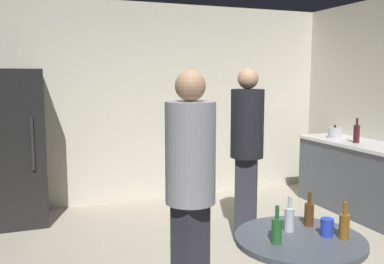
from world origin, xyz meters
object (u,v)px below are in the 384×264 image
(beer_bottle_amber, at_px, (344,225))
(beer_bottle_brown, at_px, (309,213))
(beer_bottle_green, at_px, (277,230))
(refrigerator, at_px, (13,148))
(person_in_gray_shirt, at_px, (190,179))
(person_in_black_shirt, at_px, (247,141))
(kettle, at_px, (335,133))
(plastic_cup_blue, at_px, (327,227))
(beer_bottle_clear, at_px, (289,219))
(foreground_table, at_px, (299,253))
(wine_bottle_on_counter, at_px, (357,133))

(beer_bottle_amber, distance_m, beer_bottle_brown, 0.27)
(beer_bottle_brown, distance_m, beer_bottle_green, 0.41)
(refrigerator, height_order, beer_bottle_green, refrigerator)
(person_in_gray_shirt, bearing_deg, person_in_black_shirt, 113.91)
(kettle, bearing_deg, beer_bottle_amber, -128.18)
(refrigerator, bearing_deg, kettle, -9.66)
(refrigerator, bearing_deg, person_in_black_shirt, -31.97)
(beer_bottle_amber, distance_m, plastic_cup_blue, 0.10)
(beer_bottle_clear, relative_size, person_in_gray_shirt, 0.13)
(beer_bottle_clear, bearing_deg, person_in_gray_shirt, 142.28)
(person_in_gray_shirt, bearing_deg, kettle, 100.42)
(foreground_table, bearing_deg, beer_bottle_brown, 40.74)
(foreground_table, bearing_deg, plastic_cup_blue, -14.15)
(foreground_table, height_order, person_in_black_shirt, person_in_black_shirt)
(beer_bottle_amber, height_order, beer_bottle_brown, same)
(kettle, bearing_deg, person_in_black_shirt, -156.72)
(kettle, relative_size, person_in_gray_shirt, 0.14)
(beer_bottle_brown, height_order, beer_bottle_green, same)
(beer_bottle_green, height_order, plastic_cup_blue, beer_bottle_green)
(foreground_table, bearing_deg, wine_bottle_on_counter, 42.27)
(beer_bottle_brown, bearing_deg, person_in_black_shirt, 76.50)
(beer_bottle_brown, distance_m, plastic_cup_blue, 0.20)
(beer_bottle_amber, bearing_deg, beer_bottle_clear, 137.12)
(kettle, relative_size, beer_bottle_green, 1.06)
(person_in_black_shirt, bearing_deg, refrigerator, -88.19)
(beer_bottle_brown, bearing_deg, plastic_cup_blue, -91.97)
(refrigerator, bearing_deg, beer_bottle_green, -64.36)
(wine_bottle_on_counter, relative_size, plastic_cup_blue, 2.82)
(beer_bottle_green, bearing_deg, kettle, 45.55)
(plastic_cup_blue, bearing_deg, foreground_table, 165.85)
(plastic_cup_blue, bearing_deg, refrigerator, 120.55)
(person_in_black_shirt, bearing_deg, beer_bottle_clear, 14.74)
(beer_bottle_green, distance_m, person_in_black_shirt, 1.94)
(kettle, bearing_deg, beer_bottle_clear, -133.94)
(wine_bottle_on_counter, xyz_separation_m, beer_bottle_amber, (-2.01, -2.16, -0.20))
(beer_bottle_green, bearing_deg, wine_bottle_on_counter, 40.46)
(kettle, distance_m, plastic_cup_blue, 3.29)
(beer_bottle_clear, distance_m, plastic_cup_blue, 0.23)
(wine_bottle_on_counter, height_order, foreground_table, wine_bottle_on_counter)
(refrigerator, relative_size, kettle, 7.38)
(foreground_table, height_order, person_in_gray_shirt, person_in_gray_shirt)
(foreground_table, bearing_deg, beer_bottle_clear, 93.50)
(refrigerator, xyz_separation_m, beer_bottle_brown, (1.89, -3.01, -0.08))
(refrigerator, distance_m, plastic_cup_blue, 3.72)
(refrigerator, xyz_separation_m, beer_bottle_green, (1.53, -3.19, -0.08))
(person_in_black_shirt, bearing_deg, foreground_table, 16.05)
(beer_bottle_amber, relative_size, person_in_gray_shirt, 0.13)
(kettle, height_order, plastic_cup_blue, kettle)
(foreground_table, relative_size, beer_bottle_clear, 3.48)
(wine_bottle_on_counter, bearing_deg, beer_bottle_clear, -139.36)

